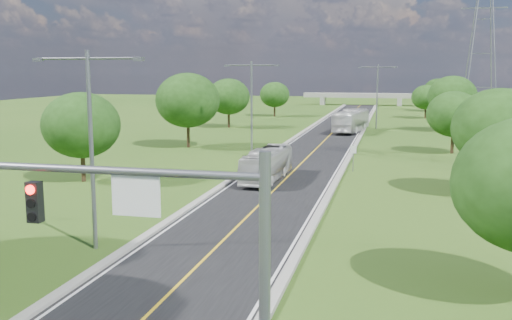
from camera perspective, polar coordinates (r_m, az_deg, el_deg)
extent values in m
plane|color=#2B4E16|center=(74.47, 6.86, 1.90)|extent=(260.00, 260.00, 0.00)
cube|color=black|center=(80.39, 7.36, 2.43)|extent=(8.00, 150.00, 0.06)
cube|color=gray|center=(80.94, 4.37, 2.57)|extent=(0.50, 150.00, 0.22)
cube|color=gray|center=(80.03, 10.39, 2.38)|extent=(0.50, 150.00, 0.22)
cylinder|color=slate|center=(13.83, 0.87, -14.07)|extent=(0.28, 0.28, 7.20)
cylinder|color=slate|center=(14.45, -15.57, -0.97)|extent=(8.40, 0.20, 0.20)
cube|color=black|center=(15.57, -21.25, -3.94)|extent=(0.35, 0.28, 1.05)
cylinder|color=#FF140C|center=(15.37, -21.66, -2.78)|extent=(0.24, 0.06, 0.24)
cube|color=white|center=(14.11, -11.91, -3.55)|extent=(1.25, 0.06, 1.00)
cylinder|color=slate|center=(52.12, 9.69, 0.17)|extent=(0.08, 0.08, 2.40)
cube|color=white|center=(51.98, 9.71, 1.04)|extent=(0.55, 0.04, 0.70)
cube|color=gray|center=(154.75, 6.69, 5.88)|extent=(1.20, 3.00, 2.00)
cube|color=gray|center=(153.64, 14.15, 5.65)|extent=(1.20, 3.00, 2.00)
cube|color=gray|center=(153.79, 10.43, 6.37)|extent=(30.00, 3.00, 1.20)
cylinder|color=slate|center=(29.58, -16.12, 0.79)|extent=(0.22, 0.22, 10.00)
cylinder|color=slate|center=(30.04, -18.86, 9.59)|extent=(2.80, 0.12, 0.12)
cylinder|color=slate|center=(28.65, -14.05, 9.85)|extent=(2.80, 0.12, 0.12)
cube|color=slate|center=(30.75, -20.93, 9.36)|extent=(0.50, 0.25, 0.18)
cube|color=slate|center=(28.07, -11.66, 9.85)|extent=(0.50, 0.25, 0.18)
cylinder|color=slate|center=(60.35, -0.45, 5.11)|extent=(0.22, 0.22, 10.00)
cylinder|color=slate|center=(60.57, -1.75, 9.47)|extent=(2.80, 0.12, 0.12)
cylinder|color=slate|center=(59.89, 0.87, 9.48)|extent=(2.80, 0.12, 0.12)
cube|color=slate|center=(60.93, -2.95, 9.41)|extent=(0.50, 0.25, 0.18)
cube|color=slate|center=(59.62, 2.10, 9.43)|extent=(0.50, 0.25, 0.18)
cylinder|color=slate|center=(91.55, 12.01, 6.21)|extent=(0.22, 0.22, 10.00)
cylinder|color=slate|center=(91.51, 11.22, 9.11)|extent=(2.80, 0.12, 0.12)
cylinder|color=slate|center=(91.43, 12.99, 9.06)|extent=(2.80, 0.12, 0.12)
cube|color=slate|center=(91.58, 10.40, 9.11)|extent=(0.50, 0.25, 0.18)
cube|color=slate|center=(91.42, 13.82, 9.00)|extent=(0.50, 0.25, 0.18)
cube|color=slate|center=(130.23, 21.86, 13.94)|extent=(9.00, 0.25, 0.25)
cylinder|color=black|center=(48.77, -16.90, -0.50)|extent=(0.36, 0.36, 2.70)
ellipsoid|color=#1B3C10|center=(48.37, -17.08, 3.36)|extent=(6.30, 6.30, 5.36)
cylinder|color=black|center=(68.07, -6.79, 2.62)|extent=(0.36, 0.36, 3.24)
ellipsoid|color=#1B3C10|center=(67.75, -6.86, 5.95)|extent=(7.56, 7.56, 6.43)
cylinder|color=black|center=(91.40, -2.74, 4.15)|extent=(0.36, 0.36, 2.88)
ellipsoid|color=#1B3C10|center=(91.18, -2.75, 6.36)|extent=(6.72, 6.72, 5.71)
cylinder|color=black|center=(114.05, 1.87, 5.01)|extent=(0.36, 0.36, 2.52)
ellipsoid|color=#1B3C10|center=(113.88, 1.88, 6.55)|extent=(5.88, 5.88, 5.00)
cylinder|color=black|center=(44.69, 22.92, -1.54)|extent=(0.36, 0.36, 2.88)
ellipsoid|color=#1B3C10|center=(44.23, 23.19, 2.95)|extent=(6.72, 6.72, 5.71)
cylinder|color=black|center=(66.19, 19.04, 1.70)|extent=(0.36, 0.36, 2.52)
ellipsoid|color=#1B3C10|center=(65.90, 19.18, 4.36)|extent=(5.88, 5.88, 5.00)
cylinder|color=black|center=(90.13, 18.92, 3.67)|extent=(0.36, 0.36, 3.06)
ellipsoid|color=#1B3C10|center=(89.89, 19.04, 6.04)|extent=(7.14, 7.14, 6.07)
cylinder|color=black|center=(113.84, 16.57, 4.59)|extent=(0.36, 0.36, 2.34)
ellipsoid|color=#1B3C10|center=(113.68, 16.64, 6.03)|extent=(5.46, 5.46, 4.64)
cylinder|color=black|center=(133.97, 17.66, 5.21)|extent=(0.36, 0.36, 2.70)
ellipsoid|color=#1B3C10|center=(133.82, 17.72, 6.62)|extent=(6.30, 6.30, 5.36)
imported|color=silver|center=(85.42, 9.50, 3.90)|extent=(4.67, 12.32, 3.35)
imported|color=beige|center=(47.03, 1.12, -0.44)|extent=(2.56, 9.46, 2.61)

